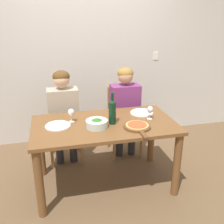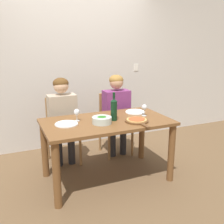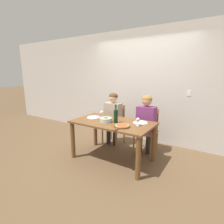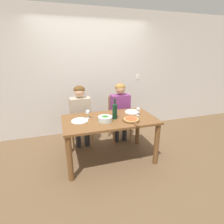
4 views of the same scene
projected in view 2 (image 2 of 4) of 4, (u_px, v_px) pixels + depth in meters
The scene contains 14 objects.
ground_plane at pixel (107, 178), 3.36m from camera, with size 40.00×40.00×0.00m, color brown.
back_wall at pixel (75, 64), 4.20m from camera, with size 10.00×0.06×2.70m.
dining_table at pixel (107, 131), 3.20m from camera, with size 1.53×0.85×0.77m.
chair_left at pixel (62, 128), 3.74m from camera, with size 0.42×0.42×0.93m.
chair_right at pixel (114, 121), 4.05m from camera, with size 0.42×0.42×0.93m.
person_woman at pixel (63, 113), 3.58m from camera, with size 0.47×0.51×1.23m.
person_man at pixel (117, 108), 3.89m from camera, with size 0.47×0.51×1.23m.
wine_bottle at pixel (114, 109), 3.14m from camera, with size 0.08×0.08×0.34m.
broccoli_bowl at pixel (102, 120), 3.04m from camera, with size 0.23×0.23×0.09m.
dinner_plate_left at pixel (66, 124), 3.00m from camera, with size 0.27×0.27×0.02m.
dinner_plate_right at pixel (135, 112), 3.52m from camera, with size 0.27×0.27×0.02m.
pizza_on_board at pixel (137, 121), 3.11m from camera, with size 0.28×0.42×0.04m.
wine_glass_left at pixel (77, 113), 3.11m from camera, with size 0.07×0.07×0.15m.
wine_glass_right at pixel (144, 108), 3.34m from camera, with size 0.07×0.07×0.15m.
Camera 2 is at (-1.14, -2.80, 1.69)m, focal length 42.00 mm.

